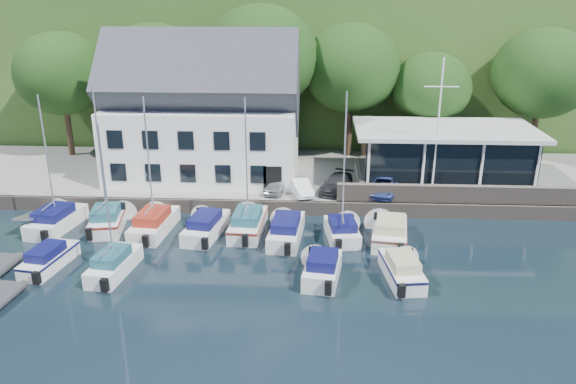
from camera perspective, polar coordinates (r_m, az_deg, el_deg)
name	(u,v)px	position (r m, az deg, el deg)	size (l,w,h in m)	color
ground	(283,297)	(28.87, -0.50, -10.63)	(180.00, 180.00, 0.00)	black
quay	(296,178)	(44.64, 0.87, 1.43)	(60.00, 13.00, 1.00)	gray
quay_face	(293,208)	(38.54, 0.50, -1.64)	(60.00, 0.30, 1.00)	#5F554C
hillside	(308,36)	(87.07, 2.06, 15.56)	(160.00, 75.00, 16.00)	#2C4C1C
harbor_building	(204,120)	(43.20, -8.54, 7.26)	(14.40, 8.20, 8.70)	white
club_pavilion	(443,154)	(43.47, 15.49, 3.70)	(13.20, 7.20, 4.10)	black
seawall	(470,194)	(39.89, 18.02, -0.21)	(18.00, 0.50, 1.20)	#5F554C
gangway	(46,221)	(41.04, -23.35, -2.73)	(1.20, 6.00, 1.40)	silver
car_silver	(278,184)	(40.01, -1.05, 0.80)	(1.31, 3.26, 1.11)	#B2B3B8
car_white	(300,186)	(39.58, 1.28, 0.57)	(1.16, 3.32, 1.09)	white
car_dgrey	(336,183)	(40.25, 4.94, 0.87)	(1.60, 3.94, 1.14)	#28292D
car_blue	(384,185)	(40.19, 9.75, 0.73)	(1.49, 3.78, 1.29)	navy
flagpole	(438,129)	(39.54, 14.96, 6.22)	(2.28, 0.20, 9.50)	white
tree_0	(64,95)	(51.64, -21.77, 9.16)	(7.67, 7.67, 10.48)	black
tree_1	(156,92)	(48.85, -13.30, 9.91)	(8.18, 8.18, 11.18)	black
tree_2	(262,84)	(46.82, -2.70, 10.91)	(9.26, 9.26, 12.66)	black
tree_3	(350,91)	(48.15, 6.34, 10.16)	(8.17, 8.17, 11.17)	black
tree_4	(429,107)	(48.52, 14.17, 8.41)	(6.53, 6.53, 8.93)	black
tree_5	(539,96)	(50.42, 24.16, 8.86)	(7.99, 7.99, 10.92)	black
boat_r1_0	(47,159)	(38.01, -23.27, 3.11)	(2.13, 6.58, 9.44)	white
boat_r1_1	(101,158)	(36.75, -18.51, 3.29)	(2.04, 5.80, 9.59)	white
boat_r1_2	(149,163)	(35.50, -13.96, 2.90)	(2.08, 6.93, 9.26)	white
boat_r1_3	(206,224)	(35.77, -8.34, -3.22)	(1.92, 6.66, 1.47)	white
boat_r1_4	(246,161)	(34.46, -4.25, 3.18)	(2.07, 6.75, 9.54)	white
boat_r1_5	(286,227)	(34.81, -0.17, -3.62)	(1.99, 7.00, 1.52)	white
boat_r1_6	(344,175)	(33.82, 5.70, 1.71)	(1.96, 5.33, 8.31)	white
boat_r1_7	(390,229)	(35.09, 10.30, -3.75)	(2.22, 6.41, 1.55)	white
boat_r2_0	(49,256)	(34.11, -23.14, -6.02)	(1.59, 5.73, 1.36)	white
boat_r2_1	(106,198)	(30.76, -17.96, -0.62)	(1.69, 5.97, 8.77)	white
boat_r2_3	(323,266)	(30.25, 3.53, -7.48)	(1.91, 5.36, 1.53)	white
boat_r2_4	(402,267)	(30.78, 11.49, -7.46)	(1.77, 5.90, 1.45)	white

